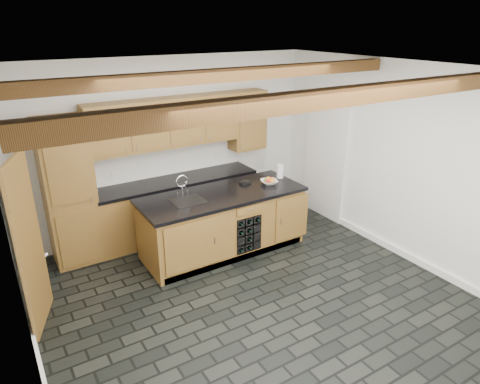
% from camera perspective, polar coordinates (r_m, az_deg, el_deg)
% --- Properties ---
extents(ground, '(5.00, 5.00, 0.00)m').
position_cam_1_polar(ground, '(5.59, 1.76, -13.99)').
color(ground, black).
rests_on(ground, ground).
extents(room_shell, '(5.01, 5.00, 5.00)m').
position_cam_1_polar(room_shell, '(5.24, -2.02, 2.36)').
color(room_shell, white).
rests_on(room_shell, ground).
extents(back_cabinetry, '(3.65, 0.62, 2.20)m').
position_cam_1_polar(back_cabinetry, '(6.78, -11.29, 1.63)').
color(back_cabinetry, olive).
rests_on(back_cabinetry, ground).
extents(island, '(2.48, 0.96, 0.93)m').
position_cam_1_polar(island, '(6.44, -2.20, -4.04)').
color(island, olive).
rests_on(island, ground).
extents(faucet, '(0.45, 0.40, 0.34)m').
position_cam_1_polar(faucet, '(6.04, -7.09, -0.79)').
color(faucet, black).
rests_on(faucet, island).
extents(kitchen_scale, '(0.18, 0.11, 0.05)m').
position_cam_1_polar(kitchen_scale, '(6.60, 0.69, 1.29)').
color(kitchen_scale, black).
rests_on(kitchen_scale, island).
extents(fruit_bowl, '(0.32, 0.32, 0.06)m').
position_cam_1_polar(fruit_bowl, '(6.61, 3.91, 1.34)').
color(fruit_bowl, silver).
rests_on(fruit_bowl, island).
extents(fruit_cluster, '(0.16, 0.17, 0.07)m').
position_cam_1_polar(fruit_cluster, '(6.60, 3.91, 1.62)').
color(fruit_cluster, red).
rests_on(fruit_cluster, fruit_bowl).
extents(paper_towel, '(0.11, 0.11, 0.22)m').
position_cam_1_polar(paper_towel, '(6.87, 5.37, 2.79)').
color(paper_towel, white).
rests_on(paper_towel, island).
extents(mug, '(0.10, 0.10, 0.08)m').
position_cam_1_polar(mug, '(6.51, -18.75, -0.09)').
color(mug, white).
rests_on(mug, back_cabinetry).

